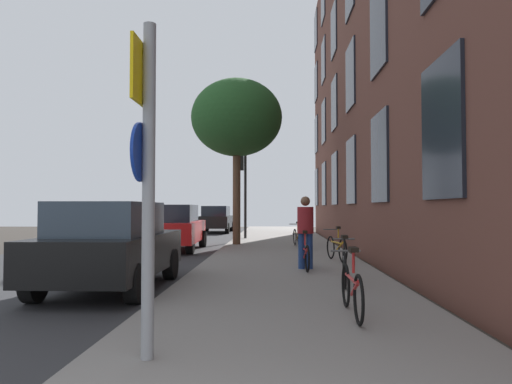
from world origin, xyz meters
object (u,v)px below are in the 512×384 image
Objects in this scene: car_2 at (216,219)px; tree_near at (237,118)px; bicycle_0 at (352,289)px; pedestrian_0 at (305,227)px; bicycle_1 at (344,265)px; sign_post at (146,165)px; bicycle_3 at (337,247)px; traffic_light at (243,179)px; car_0 at (111,245)px; bicycle_2 at (304,254)px; car_1 at (173,227)px; bicycle_4 at (297,237)px.

tree_near is at bearing -78.72° from car_2.
pedestrian_0 is at bearing 93.54° from bicycle_0.
bicycle_1 is at bearing -76.34° from car_2.
sign_post reaches higher than bicycle_1.
pedestrian_0 is at bearing -120.06° from bicycle_3.
bicycle_3 is 16.82m from car_2.
traffic_light is at bearing 101.88° from bicycle_1.
car_0 is at bearing -97.02° from traffic_light.
bicycle_1 is 0.98× the size of bicycle_2.
tree_near is at bearing 119.03° from bicycle_3.
bicycle_2 is at bearing -119.34° from bicycle_3.
car_0 is (-3.74, -2.28, -0.23)m from pedestrian_0.
sign_post reaches higher than car_0.
traffic_light is at bearing 66.37° from car_1.
bicycle_4 is (0.16, 6.43, 0.00)m from bicycle_2.
bicycle_0 is at bearing -85.87° from bicycle_2.
car_2 reaches higher than bicycle_4.
car_1 is (-4.62, 10.31, 0.37)m from bicycle_0.
bicycle_3 is (3.11, -5.60, -4.54)m from tree_near.
bicycle_1 is 0.40× the size of car_0.
car_1 is at bearing -113.63° from traffic_light.
bicycle_4 is at bearing 80.86° from sign_post.
bicycle_4 is at bearing 88.91° from pedestrian_0.
bicycle_3 is 4.78m from bicycle_4.
car_0 reaches higher than bicycle_3.
car_2 is (-4.37, 11.29, 0.37)m from bicycle_4.
bicycle_4 is (2.27, -4.36, -2.37)m from traffic_light.
car_0 is 0.92× the size of car_1.
bicycle_0 is 4.53m from bicycle_2.
tree_near is 4.94m from car_1.
sign_post is 5.15m from bicycle_1.
tree_near is 10.79m from bicycle_1.
bicycle_2 is 0.97× the size of pedestrian_0.
sign_post is 6.79m from pedestrian_0.
sign_post is 1.99× the size of bicycle_1.
bicycle_4 is 0.40× the size of car_0.
bicycle_1 is at bearing 83.62° from bicycle_0.
bicycle_3 is (0.37, 3.80, 0.00)m from bicycle_1.
tree_near is 7.85m from bicycle_3.
traffic_light reaches higher than bicycle_4.
bicycle_2 is 0.38× the size of car_1.
traffic_light is 0.93× the size of car_1.
pedestrian_0 is (-0.12, -6.32, 0.60)m from bicycle_4.
bicycle_2 is at bearing 94.13° from bicycle_0.
tree_near reaches higher than traffic_light.
tree_near reaches higher than bicycle_4.
bicycle_3 is at bearing 84.12° from bicycle_0.
sign_post is 14.01m from tree_near.
sign_post reaches higher than bicycle_4.
tree_near is (-0.03, -3.47, 2.18)m from traffic_light.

